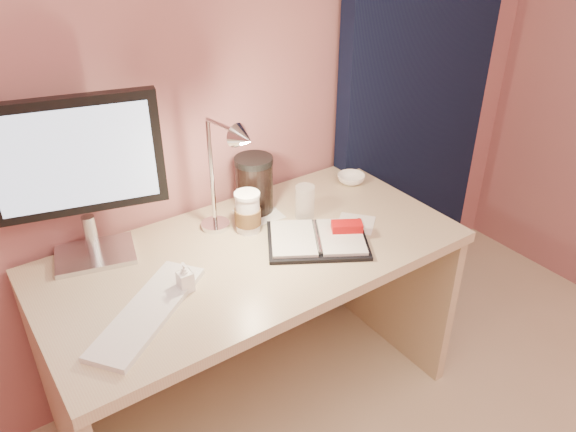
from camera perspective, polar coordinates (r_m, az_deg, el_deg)
room at (r=2.48m, az=11.77°, el=15.04°), size 3.50×3.50×3.50m
desk at (r=2.06m, az=-4.48°, el=-7.73°), size 1.40×0.70×0.73m
monitor at (r=1.78m, az=-20.63°, el=4.65°), size 0.50×0.24×0.54m
keyboard at (r=1.66m, az=-13.99°, el=-9.36°), size 0.44×0.37×0.02m
planner at (r=1.91m, az=3.26°, el=-2.25°), size 0.42×0.39×0.05m
paper_a at (r=2.02m, az=6.89°, el=-0.75°), size 0.18×0.18×0.00m
paper_b at (r=2.07m, az=-2.98°, el=0.20°), size 0.16×0.16×0.00m
coffee_cup at (r=1.94m, az=-4.11°, el=0.30°), size 0.09×0.09×0.15m
clear_cup at (r=2.02m, az=1.73°, el=1.45°), size 0.07×0.07×0.12m
bowl at (r=2.30m, az=6.44°, el=3.78°), size 0.14×0.14×0.03m
lotion_bottle at (r=1.70m, az=-10.42°, el=-6.12°), size 0.04×0.04×0.10m
dark_jar at (r=2.05m, az=-3.43°, el=2.94°), size 0.13×0.13×0.19m
desk_lamp at (r=1.79m, az=-6.79°, el=4.59°), size 0.12×0.27×0.43m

